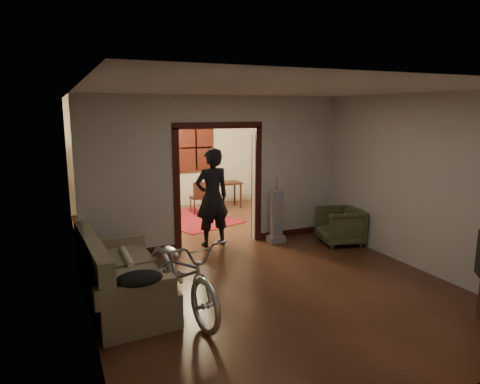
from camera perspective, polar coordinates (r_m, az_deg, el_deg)
floor at (r=7.65m, az=-0.91°, el=-8.47°), size 5.00×8.50×0.01m
ceiling at (r=7.22m, az=-0.98°, el=12.99°), size 5.00×8.50×0.01m
wall_back at (r=11.32m, az=-9.34°, el=4.99°), size 5.00×0.02×2.80m
wall_left at (r=6.76m, az=-20.89°, el=0.50°), size 0.02×8.50×2.80m
wall_right at (r=8.58m, az=14.66°, el=2.93°), size 0.02×8.50×2.80m
partition_wall at (r=8.00m, az=-3.03°, el=2.71°), size 5.00×0.14×2.80m
door_casing at (r=8.04m, az=-3.01°, el=0.59°), size 1.74×0.20×2.32m
far_window at (r=11.46m, az=-5.90°, el=5.90°), size 0.98×0.06×1.28m
chandelier at (r=9.57m, az=-6.85°, el=9.70°), size 0.24×0.24×0.24m
light_switch at (r=8.38m, az=3.90°, el=2.04°), size 0.08×0.01×0.12m
sofa at (r=5.92m, az=-15.33°, el=-9.94°), size 1.06×2.10×0.94m
rolled_paper at (r=6.19m, az=-14.86°, el=-8.39°), size 0.09×0.75×0.09m
jacket at (r=5.01m, az=-13.29°, el=-11.15°), size 0.52×0.39×0.15m
bicycle at (r=5.53m, az=-7.76°, el=-10.61°), size 0.98×2.05×1.03m
armchair at (r=8.44m, az=13.18°, el=-4.42°), size 0.92×0.90×0.70m
vacuum at (r=8.30m, az=4.86°, el=-3.27°), size 0.38×0.34×1.02m
person at (r=8.01m, az=-3.74°, el=-0.73°), size 0.72×0.51×1.85m
oriental_rug at (r=10.11m, az=-6.30°, el=-3.65°), size 2.16×2.45×0.02m
locker at (r=10.62m, az=-16.14°, el=1.58°), size 0.95×0.61×1.79m
globe at (r=10.51m, az=-16.44°, el=7.20°), size 0.27×0.27×0.27m
desk at (r=11.20m, az=-2.22°, el=-0.46°), size 0.93×0.56×0.67m
desk_chair at (r=10.62m, az=-5.58°, el=-0.73°), size 0.44×0.44×0.81m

